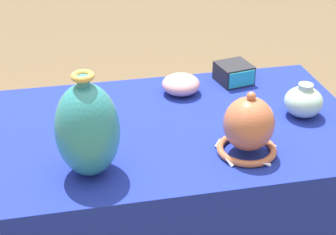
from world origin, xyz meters
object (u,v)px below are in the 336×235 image
vase_dome_bell (248,128)px  bowl_shallow_rose (181,84)px  jar_round_celadon (304,101)px  mosaic_tile_box (234,73)px  vase_tall_bulbous (87,130)px

vase_dome_bell → bowl_shallow_rose: bearing=104.1°
bowl_shallow_rose → jar_round_celadon: size_ratio=1.08×
mosaic_tile_box → vase_dome_bell: bearing=-114.7°
mosaic_tile_box → bowl_shallow_rose: bearing=-177.5°
vase_dome_bell → bowl_shallow_rose: size_ratio=1.48×
vase_dome_bell → mosaic_tile_box: bearing=76.6°
vase_dome_bell → bowl_shallow_rose: vase_dome_bell is taller
bowl_shallow_rose → jar_round_celadon: (0.38, -0.26, 0.02)m
vase_dome_bell → bowl_shallow_rose: (-0.11, 0.44, -0.05)m
mosaic_tile_box → jar_round_celadon: 0.35m
vase_tall_bulbous → mosaic_tile_box: size_ratio=2.14×
vase_dome_bell → jar_round_celadon: size_ratio=1.59×
vase_dome_bell → mosaic_tile_box: vase_dome_bell is taller
jar_round_celadon → vase_tall_bulbous: bearing=-165.5°
vase_tall_bulbous → mosaic_tile_box: bearing=40.0°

